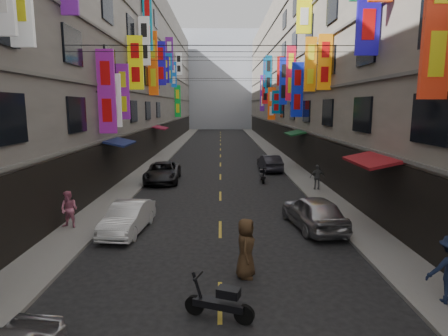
{
  "coord_description": "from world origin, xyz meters",
  "views": [
    {
      "loc": [
        0.02,
        2.62,
        5.21
      ],
      "look_at": [
        0.11,
        11.75,
        3.69
      ],
      "focal_mm": 30.0,
      "sensor_mm": 36.0,
      "label": 1
    }
  ],
  "objects_px": {
    "pedestrian_rfar": "(317,177)",
    "scooter_far_right": "(262,176)",
    "car_left_mid": "(128,218)",
    "car_right_far": "(270,163)",
    "car_right_mid": "(313,212)",
    "pedestrian_crossing": "(246,248)",
    "pedestrian_lfar": "(69,209)",
    "scooter_crossing": "(220,303)",
    "car_left_far": "(163,172)"
  },
  "relations": [
    {
      "from": "scooter_crossing",
      "to": "car_right_far",
      "type": "distance_m",
      "value": 21.8
    },
    {
      "from": "car_left_mid",
      "to": "pedestrian_lfar",
      "type": "relative_size",
      "value": 2.42
    },
    {
      "from": "pedestrian_lfar",
      "to": "pedestrian_crossing",
      "type": "height_order",
      "value": "pedestrian_crossing"
    },
    {
      "from": "car_left_mid",
      "to": "pedestrian_crossing",
      "type": "bearing_deg",
      "value": -36.48
    },
    {
      "from": "scooter_crossing",
      "to": "pedestrian_rfar",
      "type": "height_order",
      "value": "pedestrian_rfar"
    },
    {
      "from": "car_right_far",
      "to": "pedestrian_lfar",
      "type": "distance_m",
      "value": 17.93
    },
    {
      "from": "car_left_far",
      "to": "car_right_mid",
      "type": "height_order",
      "value": "car_right_mid"
    },
    {
      "from": "scooter_far_right",
      "to": "car_left_far",
      "type": "xyz_separation_m",
      "value": [
        -6.93,
        0.07,
        0.24
      ]
    },
    {
      "from": "car_left_far",
      "to": "car_right_far",
      "type": "distance_m",
      "value": 9.11
    },
    {
      "from": "scooter_crossing",
      "to": "pedestrian_lfar",
      "type": "xyz_separation_m",
      "value": [
        -6.38,
        6.81,
        0.46
      ]
    },
    {
      "from": "car_right_far",
      "to": "car_right_mid",
      "type": "bearing_deg",
      "value": 85.23
    },
    {
      "from": "pedestrian_lfar",
      "to": "pedestrian_rfar",
      "type": "distance_m",
      "value": 14.32
    },
    {
      "from": "pedestrian_rfar",
      "to": "car_right_far",
      "type": "bearing_deg",
      "value": -74.01
    },
    {
      "from": "car_right_far",
      "to": "pedestrian_crossing",
      "type": "xyz_separation_m",
      "value": [
        -3.21,
        -19.1,
        0.27
      ]
    },
    {
      "from": "car_left_mid",
      "to": "scooter_far_right",
      "type": "bearing_deg",
      "value": 62.83
    },
    {
      "from": "pedestrian_rfar",
      "to": "scooter_far_right",
      "type": "bearing_deg",
      "value": -43.06
    },
    {
      "from": "car_left_far",
      "to": "pedestrian_lfar",
      "type": "relative_size",
      "value": 3.11
    },
    {
      "from": "car_left_far",
      "to": "car_left_mid",
      "type": "bearing_deg",
      "value": -91.8
    },
    {
      "from": "car_left_mid",
      "to": "pedestrian_rfar",
      "type": "height_order",
      "value": "pedestrian_rfar"
    },
    {
      "from": "pedestrian_crossing",
      "to": "scooter_crossing",
      "type": "bearing_deg",
      "value": 170.25
    },
    {
      "from": "car_left_mid",
      "to": "car_right_mid",
      "type": "bearing_deg",
      "value": 8.8
    },
    {
      "from": "car_right_mid",
      "to": "scooter_far_right",
      "type": "bearing_deg",
      "value": -92.56
    },
    {
      "from": "scooter_far_right",
      "to": "car_right_mid",
      "type": "relative_size",
      "value": 0.42
    },
    {
      "from": "car_left_mid",
      "to": "car_right_far",
      "type": "xyz_separation_m",
      "value": [
        7.84,
        14.9,
        0.03
      ]
    },
    {
      "from": "scooter_crossing",
      "to": "pedestrian_rfar",
      "type": "bearing_deg",
      "value": -2.99
    },
    {
      "from": "scooter_far_right",
      "to": "car_right_mid",
      "type": "distance_m",
      "value": 10.11
    },
    {
      "from": "scooter_far_right",
      "to": "scooter_crossing",
      "type": "bearing_deg",
      "value": 81.12
    },
    {
      "from": "scooter_crossing",
      "to": "pedestrian_crossing",
      "type": "distance_m",
      "value": 2.51
    },
    {
      "from": "scooter_crossing",
      "to": "car_right_mid",
      "type": "bearing_deg",
      "value": -9.81
    },
    {
      "from": "car_left_mid",
      "to": "pedestrian_crossing",
      "type": "height_order",
      "value": "pedestrian_crossing"
    },
    {
      "from": "car_left_mid",
      "to": "pedestrian_rfar",
      "type": "xyz_separation_m",
      "value": [
        9.83,
        7.51,
        0.26
      ]
    },
    {
      "from": "car_right_far",
      "to": "scooter_crossing",
      "type": "bearing_deg",
      "value": 74.67
    },
    {
      "from": "car_right_far",
      "to": "pedestrian_crossing",
      "type": "height_order",
      "value": "pedestrian_crossing"
    },
    {
      "from": "car_left_mid",
      "to": "car_right_far",
      "type": "bearing_deg",
      "value": 67.98
    },
    {
      "from": "pedestrian_crossing",
      "to": "pedestrian_lfar",
      "type": "bearing_deg",
      "value": 66.78
    },
    {
      "from": "car_left_mid",
      "to": "car_right_mid",
      "type": "xyz_separation_m",
      "value": [
        7.84,
        0.42,
        0.1
      ]
    },
    {
      "from": "car_left_far",
      "to": "scooter_far_right",
      "type": "bearing_deg",
      "value": -3.24
    },
    {
      "from": "scooter_crossing",
      "to": "car_left_mid",
      "type": "xyz_separation_m",
      "value": [
        -3.85,
        6.54,
        0.18
      ]
    },
    {
      "from": "scooter_crossing",
      "to": "pedestrian_crossing",
      "type": "height_order",
      "value": "pedestrian_crossing"
    },
    {
      "from": "scooter_far_right",
      "to": "pedestrian_rfar",
      "type": "height_order",
      "value": "pedestrian_rfar"
    },
    {
      "from": "car_left_mid",
      "to": "scooter_crossing",
      "type": "bearing_deg",
      "value": -53.76
    },
    {
      "from": "car_left_mid",
      "to": "car_right_mid",
      "type": "distance_m",
      "value": 7.86
    },
    {
      "from": "scooter_crossing",
      "to": "pedestrian_lfar",
      "type": "bearing_deg",
      "value": 63.18
    },
    {
      "from": "car_right_far",
      "to": "pedestrian_lfar",
      "type": "relative_size",
      "value": 2.55
    },
    {
      "from": "pedestrian_crossing",
      "to": "car_right_mid",
      "type": "bearing_deg",
      "value": -25.99
    },
    {
      "from": "scooter_far_right",
      "to": "pedestrian_crossing",
      "type": "xyz_separation_m",
      "value": [
        -2.14,
        -14.67,
        0.49
      ]
    },
    {
      "from": "scooter_far_right",
      "to": "pedestrian_crossing",
      "type": "height_order",
      "value": "pedestrian_crossing"
    },
    {
      "from": "scooter_far_right",
      "to": "car_right_far",
      "type": "distance_m",
      "value": 4.56
    },
    {
      "from": "scooter_far_right",
      "to": "pedestrian_rfar",
      "type": "relative_size",
      "value": 1.17
    },
    {
      "from": "car_left_far",
      "to": "pedestrian_crossing",
      "type": "height_order",
      "value": "pedestrian_crossing"
    }
  ]
}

